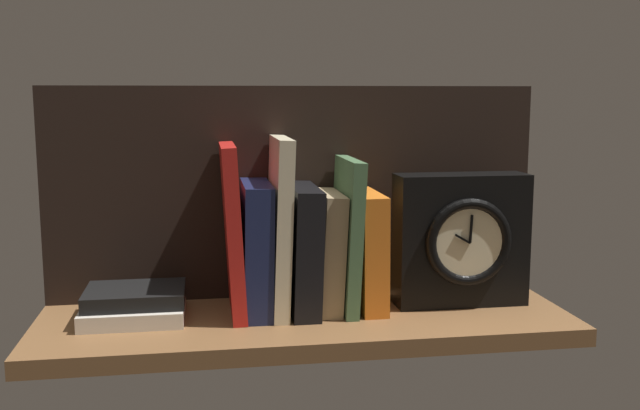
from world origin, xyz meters
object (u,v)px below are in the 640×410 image
object	(u,v)px
book_navy_bierce	(256,248)
book_black_skeptic	(302,249)
book_green_romantic	(347,234)
book_orange_pandolfini	(367,250)
framed_clock	(461,240)
book_cream_twain	(279,225)
book_stack_side	(135,304)
book_tan_shortstories	(328,251)
book_red_requiem	(233,230)

from	to	relation	value
book_navy_bierce	book_black_skeptic	xyz separation A→B (cm)	(6.74, 0.00, -0.32)
book_green_romantic	book_orange_pandolfini	distance (cm)	3.94
book_green_romantic	framed_clock	distance (cm)	17.29
book_cream_twain	book_black_skeptic	distance (cm)	4.88
book_stack_side	book_tan_shortstories	bearing A→B (deg)	1.75
book_navy_bierce	framed_clock	world-z (taller)	framed_clock
book_stack_side	framed_clock	bearing A→B (deg)	-0.37
book_green_romantic	framed_clock	bearing A→B (deg)	-3.86
book_tan_shortstories	book_stack_side	size ratio (longest dim) A/B	1.21
book_red_requiem	book_black_skeptic	size ratio (longest dim) A/B	1.34
book_orange_pandolfini	book_cream_twain	bearing A→B (deg)	180.00
book_navy_bierce	book_orange_pandolfini	size ratio (longest dim) A/B	1.10
book_navy_bierce	book_black_skeptic	size ratio (longest dim) A/B	1.04
book_tan_shortstories	framed_clock	size ratio (longest dim) A/B	0.88
book_red_requiem	book_stack_side	world-z (taller)	book_red_requiem
book_orange_pandolfini	book_stack_side	distance (cm)	34.33
book_red_requiem	book_tan_shortstories	xyz separation A→B (cm)	(13.86, 0.00, -3.57)
book_red_requiem	book_green_romantic	world-z (taller)	book_red_requiem
book_green_romantic	framed_clock	size ratio (longest dim) A/B	1.12
book_navy_bierce	book_stack_side	bearing A→B (deg)	-177.19
book_red_requiem	book_green_romantic	bearing A→B (deg)	0.00
book_red_requiem	book_cream_twain	xyz separation A→B (cm)	(6.71, 0.00, 0.46)
book_navy_bierce	book_green_romantic	xyz separation A→B (cm)	(13.36, 0.00, 1.64)
book_red_requiem	framed_clock	distance (cm)	33.98
book_tan_shortstories	framed_clock	bearing A→B (deg)	-3.32
book_cream_twain	framed_clock	size ratio (longest dim) A/B	1.28
book_cream_twain	book_stack_side	bearing A→B (deg)	-177.65
book_tan_shortstories	book_orange_pandolfini	size ratio (longest dim) A/B	1.01
book_red_requiem	book_cream_twain	bearing A→B (deg)	0.00
book_black_skeptic	book_navy_bierce	bearing A→B (deg)	180.00
book_red_requiem	book_green_romantic	size ratio (longest dim) A/B	1.10
book_navy_bierce	book_red_requiem	bearing A→B (deg)	180.00
book_navy_bierce	book_green_romantic	bearing A→B (deg)	0.00
book_cream_twain	framed_clock	distance (cm)	27.34
book_cream_twain	book_tan_shortstories	distance (cm)	8.21
book_navy_bierce	book_black_skeptic	world-z (taller)	book_navy_bierce
book_cream_twain	framed_clock	bearing A→B (deg)	-2.45
book_black_skeptic	book_orange_pandolfini	distance (cm)	9.68
book_red_requiem	book_black_skeptic	distance (cm)	10.52
book_orange_pandolfini	framed_clock	bearing A→B (deg)	-4.69
book_orange_pandolfini	book_stack_side	size ratio (longest dim) A/B	1.21
book_navy_bierce	book_cream_twain	bearing A→B (deg)	0.00
book_black_skeptic	book_orange_pandolfini	bearing A→B (deg)	0.00
framed_clock	book_stack_side	size ratio (longest dim) A/B	1.39
book_red_requiem	book_tan_shortstories	world-z (taller)	book_red_requiem
book_stack_side	book_cream_twain	bearing A→B (deg)	2.35
book_green_romantic	book_navy_bierce	bearing A→B (deg)	180.00
book_cream_twain	book_tan_shortstories	bearing A→B (deg)	0.00
book_black_skeptic	book_green_romantic	world-z (taller)	book_green_romantic
book_orange_pandolfini	book_green_romantic	bearing A→B (deg)	180.00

